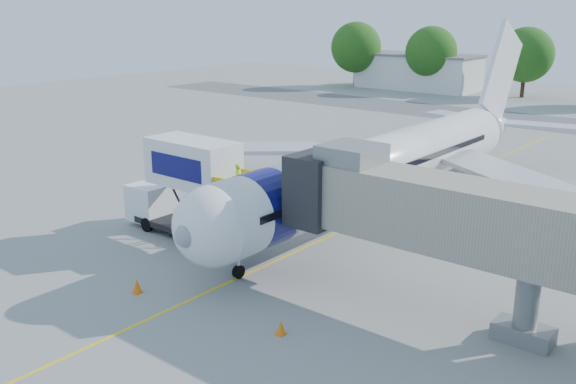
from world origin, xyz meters
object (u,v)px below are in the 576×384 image
Objects in this scene: aircraft at (390,164)px; catering_hiloader at (186,187)px; ground_tug at (134,380)px; jet_bridge at (422,211)px.

catering_hiloader is (-6.27, -11.12, -0.19)m from aircraft.
aircraft is at bearing 60.58° from catering_hiloader.
catering_hiloader reaches higher than ground_tug.
ground_tug is (4.12, -22.83, -2.18)m from aircraft.
jet_bridge is 14.35m from catering_hiloader.
ground_tug is at bearing -48.40° from catering_hiloader.
jet_bridge is 12.84m from ground_tug.
catering_hiloader is (-14.27, -0.00, -1.59)m from jet_bridge.
ground_tug is (-3.87, -11.71, -3.57)m from jet_bridge.
catering_hiloader is at bearing -179.99° from jet_bridge.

